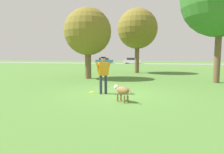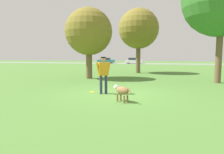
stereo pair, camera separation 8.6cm
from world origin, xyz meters
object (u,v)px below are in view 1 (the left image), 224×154
at_px(dog, 122,91).
at_px(frisbee, 92,92).
at_px(parked_car_white, 132,61).
at_px(tree_near_left, 88,32).
at_px(tree_mid_center, 137,29).
at_px(parked_car_teal, 104,61).
at_px(person, 103,72).

xyz_separation_m(dog, frisbee, (-1.82, 1.67, -0.43)).
relative_size(frisbee, parked_car_white, 0.06).
height_order(tree_near_left, tree_mid_center, tree_mid_center).
height_order(tree_mid_center, parked_car_teal, tree_mid_center).
bearing_deg(person, dog, -83.91).
bearing_deg(parked_car_teal, frisbee, -77.63).
relative_size(dog, tree_near_left, 0.16).
bearing_deg(tree_mid_center, person, -91.53).
relative_size(tree_near_left, parked_car_teal, 1.35).
xyz_separation_m(person, tree_mid_center, (0.32, 12.09, 3.54)).
xyz_separation_m(person, dog, (1.16, -1.43, -0.63)).
height_order(dog, parked_car_teal, parked_car_teal).
relative_size(parked_car_teal, parked_car_white, 1.01).
bearing_deg(parked_car_white, tree_near_left, -87.79).
relative_size(dog, frisbee, 3.54).
distance_m(dog, frisbee, 2.51).
xyz_separation_m(frisbee, parked_car_white, (-2.77, 37.11, 0.65)).
height_order(frisbee, parked_car_white, parked_car_white).
bearing_deg(dog, parked_car_white, -44.37).
bearing_deg(tree_near_left, dog, -61.18).
height_order(dog, tree_near_left, tree_near_left).
height_order(person, parked_car_white, person).
relative_size(frisbee, tree_near_left, 0.05).
bearing_deg(tree_mid_center, tree_near_left, -117.93).
distance_m(tree_mid_center, parked_car_teal, 27.75).
xyz_separation_m(dog, parked_car_teal, (-11.36, 38.90, 0.23)).
bearing_deg(dog, person, -12.16).
bearing_deg(parked_car_white, parked_car_teal, -179.76).
bearing_deg(person, frisbee, 127.50).
distance_m(tree_near_left, tree_mid_center, 6.98).
bearing_deg(tree_near_left, frisbee, -68.54).
bearing_deg(dog, frisbee, -3.64).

